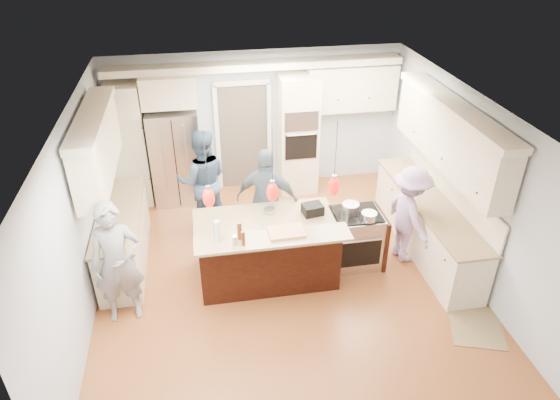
{
  "coord_description": "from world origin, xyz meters",
  "views": [
    {
      "loc": [
        -1.11,
        -5.9,
        4.95
      ],
      "look_at": [
        0.0,
        0.35,
        1.15
      ],
      "focal_mm": 32.0,
      "sensor_mm": 36.0,
      "label": 1
    }
  ],
  "objects_px": {
    "person_bar_end": "(117,263)",
    "person_far_left": "(203,181)",
    "refrigerator": "(176,157)",
    "island_range": "(356,238)",
    "kitchen_island": "(267,249)"
  },
  "relations": [
    {
      "from": "kitchen_island",
      "to": "person_far_left",
      "type": "xyz_separation_m",
      "value": [
        -0.85,
        1.53,
        0.42
      ]
    },
    {
      "from": "person_far_left",
      "to": "person_bar_end",
      "type": "bearing_deg",
      "value": 60.16
    },
    {
      "from": "person_bar_end",
      "to": "person_far_left",
      "type": "bearing_deg",
      "value": 53.5
    },
    {
      "from": "refrigerator",
      "to": "kitchen_island",
      "type": "xyz_separation_m",
      "value": [
        1.3,
        -2.57,
        -0.41
      ]
    },
    {
      "from": "kitchen_island",
      "to": "person_bar_end",
      "type": "xyz_separation_m",
      "value": [
        -2.05,
        -0.52,
        0.41
      ]
    },
    {
      "from": "refrigerator",
      "to": "kitchen_island",
      "type": "relative_size",
      "value": 0.86
    },
    {
      "from": "refrigerator",
      "to": "island_range",
      "type": "distance_m",
      "value": 3.71
    },
    {
      "from": "refrigerator",
      "to": "island_range",
      "type": "relative_size",
      "value": 1.96
    },
    {
      "from": "island_range",
      "to": "person_far_left",
      "type": "height_order",
      "value": "person_far_left"
    },
    {
      "from": "person_bar_end",
      "to": "person_far_left",
      "type": "distance_m",
      "value": 2.38
    },
    {
      "from": "refrigerator",
      "to": "kitchen_island",
      "type": "distance_m",
      "value": 2.91
    },
    {
      "from": "person_far_left",
      "to": "island_range",
      "type": "bearing_deg",
      "value": 147.79
    },
    {
      "from": "refrigerator",
      "to": "person_bar_end",
      "type": "height_order",
      "value": "refrigerator"
    },
    {
      "from": "island_range",
      "to": "person_far_left",
      "type": "bearing_deg",
      "value": 147.29
    },
    {
      "from": "refrigerator",
      "to": "island_range",
      "type": "bearing_deg",
      "value": -42.59
    }
  ]
}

